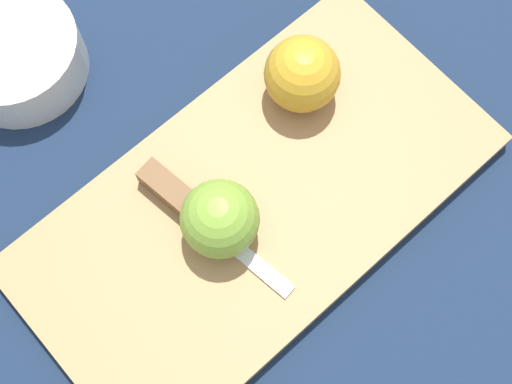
{
  "coord_description": "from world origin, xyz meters",
  "views": [
    {
      "loc": [
        0.13,
        0.14,
        0.59
      ],
      "look_at": [
        0.0,
        0.0,
        0.04
      ],
      "focal_mm": 50.0,
      "sensor_mm": 36.0,
      "label": 1
    }
  ],
  "objects_px": {
    "apple_half_left": "(302,75)",
    "apple_half_right": "(219,218)",
    "knife": "(182,201)",
    "bowl": "(13,54)"
  },
  "relations": [
    {
      "from": "apple_half_left",
      "to": "bowl",
      "type": "xyz_separation_m",
      "value": [
        0.17,
        -0.2,
        -0.02
      ]
    },
    {
      "from": "apple_half_left",
      "to": "apple_half_right",
      "type": "bearing_deg",
      "value": -34.67
    },
    {
      "from": "apple_half_left",
      "to": "knife",
      "type": "height_order",
      "value": "apple_half_left"
    },
    {
      "from": "knife",
      "to": "bowl",
      "type": "relative_size",
      "value": 1.29
    },
    {
      "from": "apple_half_left",
      "to": "apple_half_right",
      "type": "xyz_separation_m",
      "value": [
        0.14,
        0.05,
        -0.0
      ]
    },
    {
      "from": "apple_half_left",
      "to": "bowl",
      "type": "height_order",
      "value": "apple_half_left"
    },
    {
      "from": "apple_half_right",
      "to": "knife",
      "type": "bearing_deg",
      "value": 11.21
    },
    {
      "from": "apple_half_right",
      "to": "knife",
      "type": "relative_size",
      "value": 0.4
    },
    {
      "from": "apple_half_left",
      "to": "apple_half_right",
      "type": "distance_m",
      "value": 0.14
    },
    {
      "from": "apple_half_left",
      "to": "knife",
      "type": "distance_m",
      "value": 0.15
    }
  ]
}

